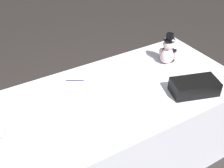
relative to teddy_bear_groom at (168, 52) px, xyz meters
The scene contains 6 objects.
ground_plane 1.09m from the teddy_bear_groom, 13.21° to the left, with size 12.00×12.00×0.00m, color #2D2826.
reception_table 0.82m from the teddy_bear_groom, 13.21° to the left, with size 2.03×0.95×0.77m, color white.
teddy_bear_groom is the anchor object (origin of this frame).
teddy_bear_bride 1.46m from the teddy_bear_groom, 11.70° to the left, with size 0.21×0.16×0.22m.
signing_pen 0.82m from the teddy_bear_groom, 10.62° to the right, with size 0.13×0.08×0.01m.
gift_case_black 0.45m from the teddy_bear_groom, 75.87° to the left, with size 0.38×0.27×0.11m.
Camera 1 is at (0.81, 1.36, 2.03)m, focal length 44.33 mm.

